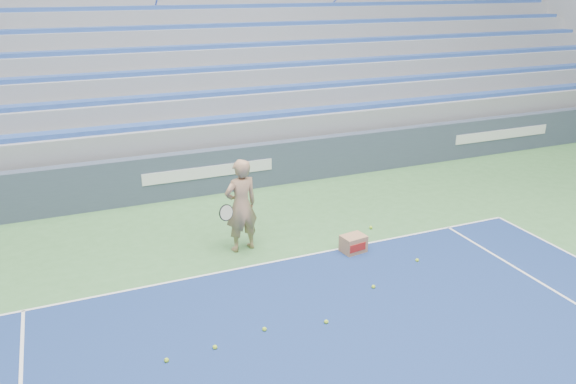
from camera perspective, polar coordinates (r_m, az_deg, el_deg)
The scene contains 11 objects.
sponsor_barrier at distance 13.76m, azimuth -8.14°, elevation 2.05°, with size 30.00×0.32×1.10m.
bleachers at distance 18.82m, azimuth -13.11°, elevation 12.40°, with size 31.00×9.15×7.30m.
tennis_player at distance 10.64m, azimuth -4.80°, elevation -1.39°, with size 0.97×0.89×1.83m.
ball_box at distance 10.88m, azimuth 6.66°, elevation -5.26°, with size 0.50×0.41×0.34m.
tennis_ball_0 at distance 8.61m, azimuth -2.41°, elevation -13.76°, with size 0.07×0.07×0.07m, color #ACDB2C.
tennis_ball_1 at distance 8.18m, azimuth -12.24°, elevation -16.37°, with size 0.07×0.07×0.07m, color #ACDB2C.
tennis_ball_2 at distance 11.95m, azimuth 8.41°, elevation -3.58°, with size 0.07×0.07×0.07m, color #ACDB2C.
tennis_ball_3 at distance 9.76m, azimuth 8.67°, elevation -9.50°, with size 0.07×0.07×0.07m, color #ACDB2C.
tennis_ball_4 at distance 8.78m, azimuth 3.90°, elevation -13.03°, with size 0.07×0.07×0.07m, color #ACDB2C.
tennis_ball_5 at distance 10.77m, azimuth 12.98°, elevation -6.76°, with size 0.07×0.07×0.07m, color #ACDB2C.
tennis_ball_6 at distance 8.31m, azimuth -7.43°, elevation -15.37°, with size 0.07×0.07×0.07m, color #ACDB2C.
Camera 1 is at (-3.22, 3.23, 4.90)m, focal length 35.00 mm.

